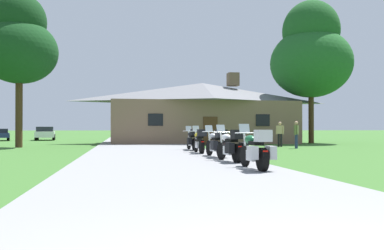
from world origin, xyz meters
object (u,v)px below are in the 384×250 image
object	(u,v)px
motorcycle_black_farthest_in_row	(193,140)
bystander_olive_shirt_near_lodge	(296,133)
motorcycle_green_nearest_to_camera	(256,150)
bystander_tan_shirt_beside_signpost	(280,133)
motorcycle_yellow_fourth_in_row	(199,141)
parked_white_suv_far_left	(45,133)
motorcycle_silver_third_in_row	(217,143)
tree_right_of_lodge	(311,54)
tree_left_near	(19,43)
motorcycle_white_second_in_row	(232,146)

from	to	relation	value
motorcycle_black_farthest_in_row	bystander_olive_shirt_near_lodge	bearing A→B (deg)	12.30
motorcycle_green_nearest_to_camera	bystander_tan_shirt_beside_signpost	distance (m)	16.43
motorcycle_green_nearest_to_camera	motorcycle_yellow_fourth_in_row	world-z (taller)	same
bystander_olive_shirt_near_lodge	parked_white_suv_far_left	world-z (taller)	bystander_olive_shirt_near_lodge
motorcycle_silver_third_in_row	bystander_olive_shirt_near_lodge	xyz separation A→B (m)	(6.65, 7.35, 0.32)
motorcycle_green_nearest_to_camera	tree_right_of_lodge	distance (m)	24.85
motorcycle_silver_third_in_row	motorcycle_black_farthest_in_row	xyz separation A→B (m)	(-0.06, 5.52, 0.00)
motorcycle_silver_third_in_row	bystander_olive_shirt_near_lodge	size ratio (longest dim) A/B	1.25
bystander_olive_shirt_near_lodge	tree_left_near	distance (m)	18.44
motorcycle_silver_third_in_row	tree_right_of_lodge	world-z (taller)	tree_right_of_lodge
motorcycle_white_second_in_row	parked_white_suv_far_left	bearing A→B (deg)	102.61
motorcycle_silver_third_in_row	parked_white_suv_far_left	size ratio (longest dim) A/B	0.43
motorcycle_green_nearest_to_camera	motorcycle_black_farthest_in_row	bearing A→B (deg)	88.06
bystander_tan_shirt_beside_signpost	tree_left_near	bearing A→B (deg)	-145.78
motorcycle_black_farthest_in_row	bystander_olive_shirt_near_lodge	distance (m)	6.97
motorcycle_black_farthest_in_row	bystander_tan_shirt_beside_signpost	distance (m)	7.96
motorcycle_yellow_fourth_in_row	bystander_tan_shirt_beside_signpost	bearing A→B (deg)	45.42
motorcycle_silver_third_in_row	bystander_tan_shirt_beside_signpost	bearing A→B (deg)	49.90
motorcycle_green_nearest_to_camera	motorcycle_white_second_in_row	distance (m)	2.81
motorcycle_silver_third_in_row	parked_white_suv_far_left	bearing A→B (deg)	106.10
bystander_olive_shirt_near_lodge	motorcycle_green_nearest_to_camera	bearing A→B (deg)	-171.41
motorcycle_green_nearest_to_camera	tree_left_near	distance (m)	20.55
motorcycle_green_nearest_to_camera	tree_left_near	bearing A→B (deg)	119.64
motorcycle_white_second_in_row	parked_white_suv_far_left	distance (m)	33.04
motorcycle_green_nearest_to_camera	bystander_tan_shirt_beside_signpost	world-z (taller)	bystander_tan_shirt_beside_signpost
motorcycle_green_nearest_to_camera	bystander_tan_shirt_beside_signpost	size ratio (longest dim) A/B	1.25
motorcycle_white_second_in_row	tree_right_of_lodge	size ratio (longest dim) A/B	0.18
bystander_olive_shirt_near_lodge	tree_right_of_lodge	size ratio (longest dim) A/B	0.14
motorcycle_green_nearest_to_camera	bystander_olive_shirt_near_lodge	bearing A→B (deg)	59.82
tree_right_of_lodge	parked_white_suv_far_left	world-z (taller)	tree_right_of_lodge
motorcycle_silver_third_in_row	bystander_olive_shirt_near_lodge	distance (m)	9.92
bystander_olive_shirt_near_lodge	tree_right_of_lodge	xyz separation A→B (m)	(4.98, 8.33, 6.51)
bystander_tan_shirt_beside_signpost	tree_left_near	xyz separation A→B (m)	(-16.94, 1.68, 5.79)
motorcycle_green_nearest_to_camera	motorcycle_yellow_fourth_in_row	distance (m)	8.02
motorcycle_yellow_fourth_in_row	tree_right_of_lodge	xyz separation A→B (m)	(11.81, 12.82, 6.82)
motorcycle_black_farthest_in_row	tree_left_near	distance (m)	13.39
motorcycle_white_second_in_row	motorcycle_silver_third_in_row	distance (m)	2.35
motorcycle_white_second_in_row	motorcycle_yellow_fourth_in_row	bearing A→B (deg)	83.73
motorcycle_black_farthest_in_row	motorcycle_silver_third_in_row	bearing A→B (deg)	-92.29
tree_right_of_lodge	motorcycle_green_nearest_to_camera	bearing A→B (deg)	-119.27
motorcycle_silver_third_in_row	bystander_tan_shirt_beside_signpost	world-z (taller)	bystander_tan_shirt_beside_signpost
parked_white_suv_far_left	motorcycle_yellow_fourth_in_row	bearing A→B (deg)	-73.31
tree_left_near	parked_white_suv_far_left	size ratio (longest dim) A/B	2.07
motorcycle_silver_third_in_row	parked_white_suv_far_left	world-z (taller)	parked_white_suv_far_left
motorcycle_black_farthest_in_row	parked_white_suv_far_left	size ratio (longest dim) A/B	0.43
motorcycle_black_farthest_in_row	motorcycle_green_nearest_to_camera	bearing A→B (deg)	-92.89
motorcycle_white_second_in_row	tree_right_of_lodge	bearing A→B (deg)	48.92
motorcycle_yellow_fourth_in_row	motorcycle_black_farthest_in_row	distance (m)	2.66
tree_right_of_lodge	parked_white_suv_far_left	xyz separation A→B (m)	(-23.40, 12.84, -6.66)
motorcycle_white_second_in_row	tree_left_near	xyz separation A→B (m)	(-10.34, 13.90, 6.11)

